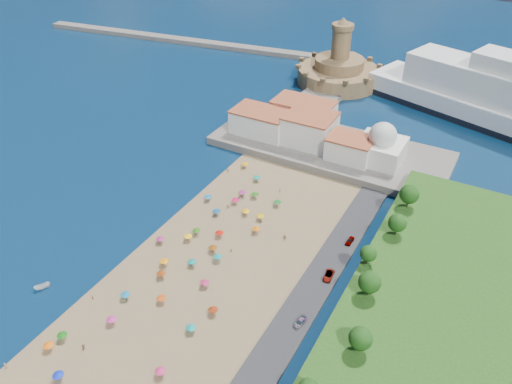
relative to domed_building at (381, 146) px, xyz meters
The scene contains 12 objects.
ground 77.60m from the domed_building, 112.91° to the right, with size 700.00×700.00×0.00m, color #071938.
terrace 21.44m from the domed_building, behind, with size 90.00×36.00×3.00m, color #59544C.
jetty 56.51m from the domed_building, 138.62° to the left, with size 18.00×70.00×2.40m, color #59544C.
breakwater 162.43m from the domed_building, 149.64° to the left, with size 200.00×7.00×2.60m, color #59544C.
waterfront_buildings 33.17m from the domed_building, behind, with size 57.00×29.00×11.00m.
domed_building is the anchor object (origin of this frame).
fortress 79.11m from the domed_building, 122.08° to the left, with size 40.00×40.00×32.40m.
beach_parasols 87.15m from the domed_building, 110.80° to the right, with size 31.24×113.88×2.20m.
beachgoers 78.73m from the domed_building, 111.71° to the right, with size 36.79×95.39×1.87m.
moored_boats 127.38m from the domed_building, 117.74° to the right, with size 3.70×27.69×1.65m.
parked_cars 71.27m from the domed_building, 85.14° to the right, with size 2.78×62.67×1.39m.
hillside_trees 76.47m from the domed_building, 76.45° to the right, with size 12.33×108.66×7.66m.
Camera 1 is at (66.32, -87.73, 97.48)m, focal length 35.00 mm.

